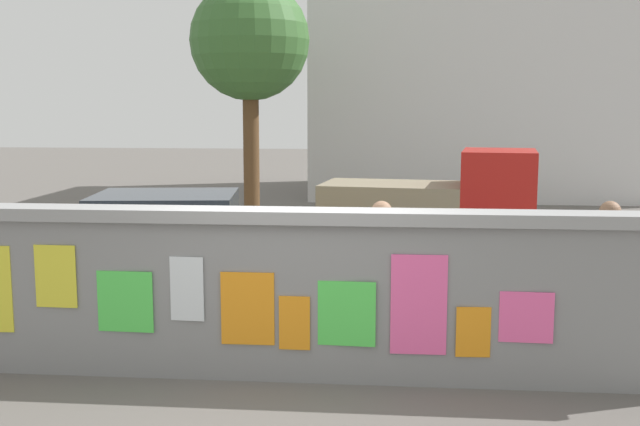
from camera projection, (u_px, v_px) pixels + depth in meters
ground at (345, 237)px, 15.31m from camera, size 60.00×60.00×0.00m
poster_wall at (295, 292)px, 7.30m from camera, size 7.89×0.42×1.64m
auto_rickshaw_truck at (439, 205)px, 13.24m from camera, size 3.77×1.98×1.85m
car_parked at (155, 242)px, 10.61m from camera, size 3.98×2.14×1.40m
motorcycle at (444, 271)px, 10.00m from camera, size 1.87×0.69×0.87m
person_walking at (381, 261)px, 8.06m from camera, size 0.35×0.35×1.62m
person_bystander at (607, 261)px, 8.06m from camera, size 0.47×0.47×1.62m
tree_roadside at (250, 43)px, 17.15m from camera, size 2.68×2.68×5.36m
building_background at (479, 64)px, 22.64m from camera, size 9.81×6.29×7.52m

